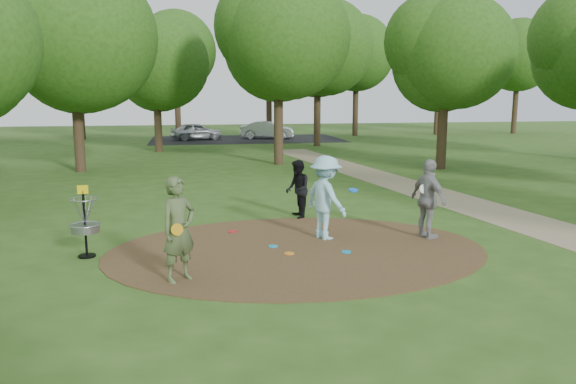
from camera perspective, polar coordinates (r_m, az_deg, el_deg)
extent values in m
plane|color=#2D5119|center=(12.46, 0.98, -5.94)|extent=(100.00, 100.00, 0.00)
cylinder|color=#47301C|center=(12.46, 0.98, -5.90)|extent=(8.40, 8.40, 0.02)
cube|color=#8C7A5B|center=(16.69, 22.04, -2.54)|extent=(7.55, 39.89, 0.01)
cube|color=black|center=(42.12, -4.24, 5.38)|extent=(14.00, 8.00, 0.01)
imported|color=#4C5D35|center=(10.43, -11.05, -3.77)|extent=(0.85, 0.81, 1.95)
cylinder|color=orange|center=(10.21, -11.20, -3.76)|extent=(0.22, 0.07, 0.22)
imported|color=#9CD9E9|center=(13.23, 3.84, -0.59)|extent=(1.24, 1.48, 1.99)
cylinder|color=blue|center=(13.35, 6.65, 0.19)|extent=(0.23, 0.23, 0.08)
imported|color=black|center=(15.48, 0.98, 0.29)|extent=(0.63, 0.80, 1.62)
cylinder|color=blue|center=(15.50, 1.61, -0.04)|extent=(0.23, 0.10, 0.22)
imported|color=gray|center=(13.65, 14.08, -0.72)|extent=(0.77, 1.20, 1.90)
cylinder|color=white|center=(13.51, 13.64, 0.32)|extent=(0.22, 0.06, 0.22)
cylinder|color=#19A0C8|center=(12.68, -1.53, -5.53)|extent=(0.22, 0.22, 0.02)
cylinder|color=#0C8FD5|center=(12.30, 5.94, -6.07)|extent=(0.22, 0.22, 0.02)
cylinder|color=red|center=(14.06, -5.66, -4.01)|extent=(0.22, 0.22, 0.02)
imported|color=#B7BAC0|center=(41.88, -9.27, 6.11)|extent=(3.94, 2.15, 1.27)
imported|color=#B4B9BD|center=(42.43, -2.13, 6.31)|extent=(4.20, 2.32, 1.31)
cylinder|color=orange|center=(12.12, 0.13, -6.26)|extent=(0.22, 0.22, 0.02)
cylinder|color=black|center=(12.56, -19.92, -3.25)|extent=(0.05, 0.05, 1.35)
cylinder|color=black|center=(12.72, -19.74, -6.12)|extent=(0.36, 0.36, 0.04)
cylinder|color=gray|center=(12.57, -19.90, -3.49)|extent=(0.60, 0.60, 0.16)
torus|color=gray|center=(12.55, -19.92, -3.14)|extent=(0.63, 0.63, 0.03)
torus|color=gray|center=(12.44, -20.08, -0.67)|extent=(0.58, 0.58, 0.02)
cube|color=yellow|center=(12.41, -20.13, 0.23)|extent=(0.22, 0.02, 0.18)
cylinder|color=#332316|center=(26.22, -20.53, 6.08)|extent=(0.44, 0.44, 3.80)
sphere|color=#254813|center=(26.26, -21.03, 14.03)|extent=(6.34, 6.34, 6.34)
cylinder|color=#332316|center=(27.13, -0.98, 7.23)|extent=(0.44, 0.44, 4.18)
sphere|color=#254813|center=(27.20, -1.00, 15.02)|extent=(5.83, 5.83, 5.83)
cylinder|color=#332316|center=(26.36, 15.40, 6.17)|extent=(0.44, 0.44, 3.61)
sphere|color=#254813|center=(26.36, 15.73, 13.06)|extent=(4.98, 4.98, 4.98)
cylinder|color=#332316|center=(33.84, -13.07, 6.89)|extent=(0.44, 0.44, 3.42)
sphere|color=#254813|center=(33.83, -13.29, 12.25)|extent=(5.29, 5.29, 5.29)
cylinder|color=#332316|center=(36.73, 2.99, 8.11)|extent=(0.44, 0.44, 4.37)
sphere|color=#254813|center=(36.80, 3.04, 14.13)|extent=(6.10, 6.10, 6.10)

